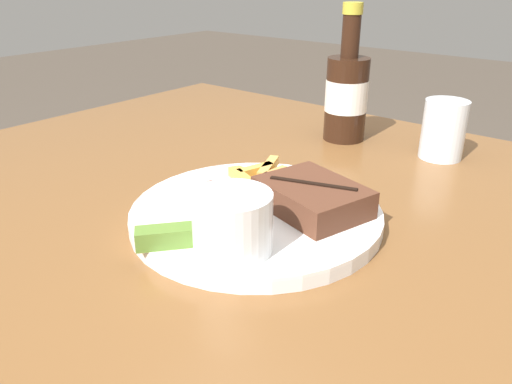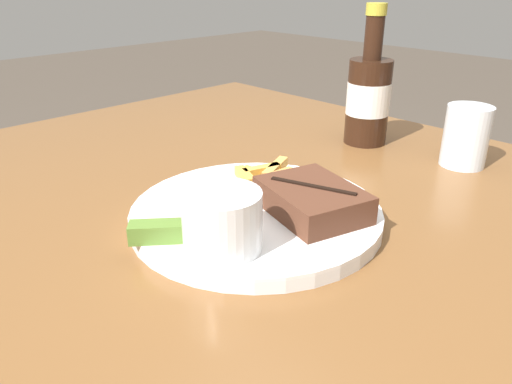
% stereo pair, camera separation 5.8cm
% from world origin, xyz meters
% --- Properties ---
extents(dining_table, '(1.20, 1.02, 0.73)m').
position_xyz_m(dining_table, '(0.00, 0.00, 0.65)').
color(dining_table, brown).
rests_on(dining_table, ground_plane).
extents(dinner_plate, '(0.29, 0.29, 0.02)m').
position_xyz_m(dinner_plate, '(0.00, 0.00, 0.74)').
color(dinner_plate, white).
rests_on(dinner_plate, dining_table).
extents(steak_portion, '(0.14, 0.12, 0.03)m').
position_xyz_m(steak_portion, '(0.05, 0.04, 0.76)').
color(steak_portion, '#512D1E').
rests_on(steak_portion, dinner_plate).
extents(fries_pile, '(0.09, 0.10, 0.02)m').
position_xyz_m(fries_pile, '(-0.04, 0.06, 0.75)').
color(fries_pile, gold).
rests_on(fries_pile, dinner_plate).
extents(coleslaw_cup, '(0.08, 0.08, 0.06)m').
position_xyz_m(coleslaw_cup, '(0.04, -0.09, 0.78)').
color(coleslaw_cup, white).
rests_on(coleslaw_cup, dinner_plate).
extents(dipping_sauce_cup, '(0.05, 0.05, 0.03)m').
position_xyz_m(dipping_sauce_cup, '(-0.03, -0.03, 0.76)').
color(dipping_sauce_cup, silver).
rests_on(dipping_sauce_cup, dinner_plate).
extents(pickle_spear, '(0.06, 0.07, 0.02)m').
position_xyz_m(pickle_spear, '(-0.01, -0.12, 0.75)').
color(pickle_spear, '#567A2D').
rests_on(pickle_spear, dinner_plate).
extents(fork_utensil, '(0.12, 0.08, 0.00)m').
position_xyz_m(fork_utensil, '(-0.07, 0.04, 0.75)').
color(fork_utensil, '#B7B7BC').
rests_on(fork_utensil, dinner_plate).
extents(knife_utensil, '(0.11, 0.14, 0.01)m').
position_xyz_m(knife_utensil, '(0.01, 0.04, 0.75)').
color(knife_utensil, '#B7B7BC').
rests_on(knife_utensil, dinner_plate).
extents(beer_bottle, '(0.07, 0.07, 0.23)m').
position_xyz_m(beer_bottle, '(-0.08, 0.34, 0.81)').
color(beer_bottle, black).
rests_on(beer_bottle, dining_table).
extents(drinking_glass, '(0.07, 0.07, 0.09)m').
position_xyz_m(drinking_glass, '(0.09, 0.35, 0.77)').
color(drinking_glass, silver).
rests_on(drinking_glass, dining_table).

